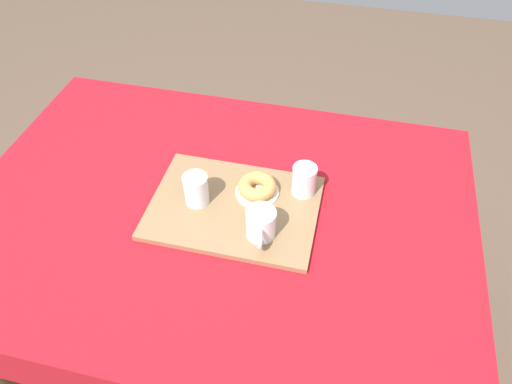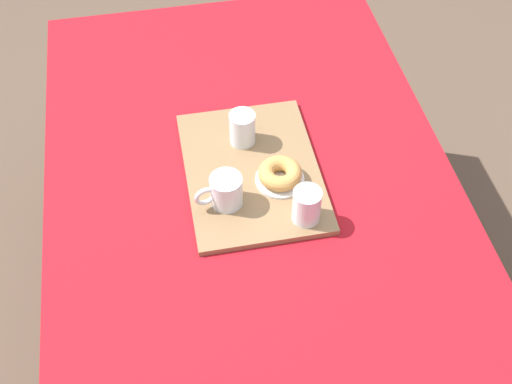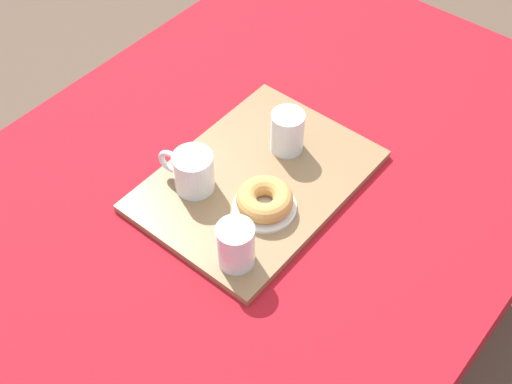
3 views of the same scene
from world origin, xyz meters
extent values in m
plane|color=brown|center=(0.00, 0.00, 0.00)|extent=(6.00, 6.00, 0.00)
cube|color=#A8141E|center=(0.00, 0.00, 0.71)|extent=(1.43, 1.03, 0.04)
cube|color=#A8141E|center=(0.00, -0.51, 0.62)|extent=(1.43, 0.01, 0.14)
cube|color=#A8141E|center=(0.00, 0.51, 0.62)|extent=(1.43, 0.01, 0.14)
cube|color=#A8141E|center=(-0.71, 0.00, 0.62)|extent=(0.01, 1.03, 0.14)
cylinder|color=brown|center=(-0.62, -0.42, 0.35)|extent=(0.06, 0.06, 0.69)
cube|color=olive|center=(0.05, 0.01, 0.73)|extent=(0.46, 0.34, 0.02)
cylinder|color=white|center=(0.15, -0.07, 0.78)|extent=(0.08, 0.08, 0.08)
cylinder|color=maroon|center=(0.15, -0.07, 0.78)|extent=(0.07, 0.07, 0.06)
torus|color=white|center=(0.16, -0.13, 0.79)|extent=(0.02, 0.06, 0.06)
cylinder|color=white|center=(-0.05, 0.00, 0.79)|extent=(0.07, 0.07, 0.09)
cylinder|color=silver|center=(-0.05, 0.00, 0.76)|extent=(0.06, 0.06, 0.04)
cylinder|color=white|center=(0.23, 0.10, 0.79)|extent=(0.07, 0.07, 0.09)
cylinder|color=silver|center=(0.23, 0.10, 0.78)|extent=(0.06, 0.06, 0.06)
cylinder|color=white|center=(0.10, 0.07, 0.75)|extent=(0.12, 0.12, 0.01)
torus|color=tan|center=(0.10, 0.07, 0.77)|extent=(0.11, 0.11, 0.04)
camera|label=1|loc=(0.31, -0.83, 1.70)|focal=32.97mm
camera|label=2|loc=(1.14, -0.19, 1.97)|focal=45.87mm
camera|label=3|loc=(0.74, 0.57, 1.73)|focal=46.89mm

